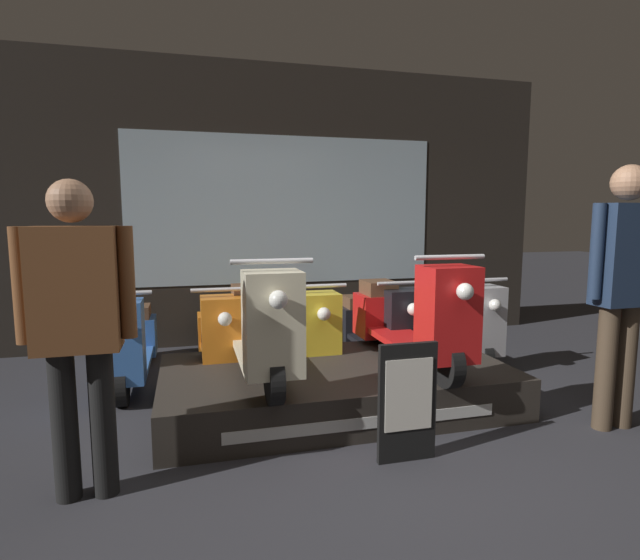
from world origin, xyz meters
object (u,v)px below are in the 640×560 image
(scooter_backrow_1, at_px, (220,337))
(scooter_backrow_3, at_px, (378,327))
(scooter_display_right, at_px, (409,318))
(scooter_backrow_0, at_px, (129,342))
(scooter_backrow_4, at_px, (448,323))
(price_sign_board, at_px, (407,402))
(person_left_browsing, at_px, (77,316))
(scooter_backrow_2, at_px, (302,332))
(scooter_display_left, at_px, (259,327))
(person_right_browsing, at_px, (622,278))

(scooter_backrow_1, distance_m, scooter_backrow_3, 1.59)
(scooter_display_right, xyz_separation_m, scooter_backrow_1, (-1.42, 1.08, -0.32))
(scooter_backrow_0, xyz_separation_m, scooter_backrow_4, (3.18, 0.00, 0.00))
(scooter_backrow_3, bearing_deg, scooter_display_right, -98.77)
(scooter_backrow_1, relative_size, price_sign_board, 2.36)
(person_left_browsing, bearing_deg, scooter_backrow_2, 50.18)
(scooter_display_left, bearing_deg, scooter_backrow_0, 133.54)
(scooter_backrow_0, xyz_separation_m, scooter_backrow_3, (2.39, 0.00, 0.00))
(scooter_display_left, relative_size, scooter_backrow_1, 1.00)
(scooter_display_right, height_order, scooter_backrow_0, scooter_display_right)
(scooter_backrow_1, bearing_deg, person_left_browsing, -112.89)
(scooter_display_right, xyz_separation_m, scooter_backrow_3, (0.17, 1.08, -0.32))
(scooter_display_left, relative_size, price_sign_board, 2.36)
(scooter_backrow_0, bearing_deg, scooter_backrow_3, 0.00)
(scooter_display_right, height_order, scooter_backrow_1, scooter_display_right)
(scooter_backrow_3, distance_m, person_left_browsing, 3.15)
(scooter_backrow_1, distance_m, person_right_browsing, 3.31)
(scooter_display_left, distance_m, scooter_backrow_0, 1.52)
(scooter_backrow_0, height_order, scooter_backrow_1, same)
(scooter_backrow_1, height_order, person_right_browsing, person_right_browsing)
(scooter_display_left, xyz_separation_m, person_right_browsing, (2.37, -0.85, 0.39))
(scooter_backrow_1, bearing_deg, scooter_backrow_2, 0.00)
(person_left_browsing, height_order, person_right_browsing, person_right_browsing)
(scooter_backrow_3, relative_size, person_right_browsing, 0.95)
(scooter_display_left, xyz_separation_m, scooter_backrow_3, (1.36, 1.08, -0.32))
(scooter_backrow_3, xyz_separation_m, price_sign_board, (-0.60, -2.01, 0.02))
(scooter_backrow_1, distance_m, scooter_backrow_4, 2.39)
(scooter_backrow_1, xyz_separation_m, person_right_browsing, (2.60, -1.93, 0.71))
(scooter_backrow_1, distance_m, person_left_browsing, 2.19)
(scooter_backrow_2, xyz_separation_m, scooter_backrow_4, (1.59, 0.00, 0.00))
(scooter_backrow_4, xyz_separation_m, person_left_browsing, (-3.20, -1.93, 0.62))
(person_left_browsing, relative_size, price_sign_board, 2.27)
(person_left_browsing, bearing_deg, price_sign_board, -2.44)
(scooter_backrow_0, bearing_deg, person_left_browsing, -90.61)
(scooter_backrow_1, relative_size, person_right_browsing, 0.95)
(person_left_browsing, bearing_deg, scooter_backrow_0, 89.39)
(scooter_display_left, height_order, scooter_backrow_2, scooter_display_left)
(scooter_display_left, distance_m, scooter_backrow_2, 1.26)
(scooter_backrow_4, bearing_deg, scooter_backrow_1, 180.00)
(scooter_backrow_0, distance_m, scooter_backrow_4, 3.18)
(scooter_backrow_1, distance_m, scooter_backrow_2, 0.80)
(scooter_backrow_2, relative_size, scooter_backrow_3, 1.00)
(scooter_backrow_0, bearing_deg, scooter_backrow_2, 0.00)
(scooter_display_right, relative_size, person_left_browsing, 1.04)
(scooter_backrow_2, relative_size, person_left_browsing, 1.04)
(scooter_display_left, bearing_deg, scooter_display_right, 0.00)
(scooter_backrow_0, bearing_deg, price_sign_board, -48.41)
(scooter_backrow_1, xyz_separation_m, person_left_browsing, (-0.82, -1.93, 0.62))
(scooter_backrow_1, relative_size, scooter_backrow_4, 1.00)
(scooter_backrow_2, height_order, person_right_browsing, person_right_browsing)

